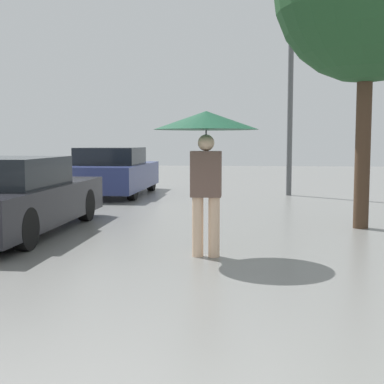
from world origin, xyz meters
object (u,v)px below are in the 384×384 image
object	(u,v)px
parked_car_middle	(11,198)
street_lamp	(290,89)
parked_car_farthest	(113,173)
pedestrian	(206,133)

from	to	relation	value
parked_car_middle	street_lamp	bearing A→B (deg)	53.33
parked_car_farthest	street_lamp	distance (m)	5.25
pedestrian	street_lamp	world-z (taller)	street_lamp
parked_car_farthest	pedestrian	bearing A→B (deg)	-67.40
parked_car_middle	pedestrian	bearing A→B (deg)	-24.03
pedestrian	parked_car_farthest	bearing A→B (deg)	112.60
parked_car_middle	parked_car_farthest	xyz separation A→B (m)	(0.07, 6.08, 0.04)
pedestrian	parked_car_middle	size ratio (longest dim) A/B	0.42
parked_car_farthest	parked_car_middle	bearing A→B (deg)	-90.69
pedestrian	parked_car_middle	distance (m)	3.64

